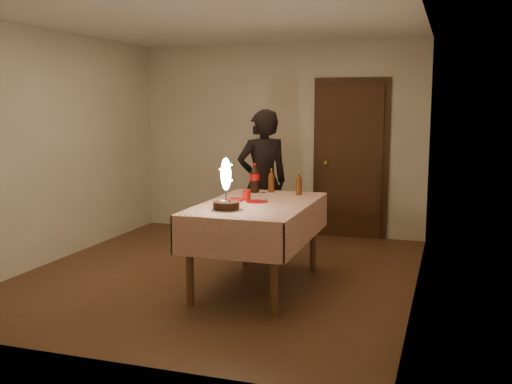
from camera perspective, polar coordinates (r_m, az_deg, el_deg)
ground at (r=6.40m, az=-3.49°, el=-7.82°), size 4.00×4.50×0.01m
room_shell at (r=6.20m, az=-3.08°, el=7.17°), size 4.04×4.54×2.62m
dining_table at (r=5.81m, az=0.15°, el=-2.11°), size 1.02×1.72×0.84m
birthday_cake at (r=5.39m, az=-2.87°, el=-0.28°), size 0.30×0.30×0.47m
red_plate at (r=5.84m, az=0.09°, el=-0.92°), size 0.22×0.22×0.01m
red_cup at (r=5.95m, az=-0.91°, el=-0.29°), size 0.08×0.08×0.10m
clear_cup at (r=5.86m, az=0.71°, el=-0.48°), size 0.07×0.07×0.09m
napkin_stack at (r=5.93m, az=-1.90°, el=-0.73°), size 0.15×0.15×0.02m
cola_bottle at (r=6.44m, az=-0.13°, el=1.31°), size 0.10×0.10×0.32m
amber_bottle_left at (r=6.48m, az=1.46°, el=1.03°), size 0.06×0.06×0.25m
amber_bottle_right at (r=6.28m, az=4.10°, el=0.78°), size 0.06×0.06×0.25m
photographer at (r=7.13m, az=0.65°, el=0.98°), size 0.75×0.71×1.72m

